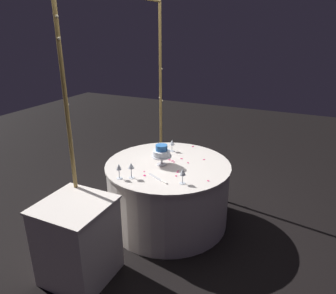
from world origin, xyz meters
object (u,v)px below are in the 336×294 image
(wine_glass_4, at_px, (119,168))
(tiered_cake, at_px, (162,152))
(side_table, at_px, (78,241))
(wine_glass_3, at_px, (183,173))
(wine_glass_2, at_px, (131,166))
(cake_knife, at_px, (159,179))
(wine_glass_0, at_px, (158,146))
(decorative_arch, at_px, (124,86))
(main_table, at_px, (168,193))
(wine_glass_1, at_px, (172,143))

(wine_glass_4, bearing_deg, tiered_cake, -25.81)
(tiered_cake, relative_size, wine_glass_4, 1.44)
(side_table, relative_size, wine_glass_4, 4.69)
(wine_glass_3, bearing_deg, wine_glass_2, 101.70)
(cake_knife, bearing_deg, wine_glass_3, -85.06)
(side_table, height_order, wine_glass_0, wine_glass_0)
(decorative_arch, distance_m, wine_glass_2, 0.91)
(main_table, relative_size, wine_glass_2, 8.54)
(wine_glass_4, bearing_deg, wine_glass_2, -57.99)
(decorative_arch, distance_m, tiered_cake, 0.83)
(main_table, xyz_separation_m, wine_glass_3, (-0.36, -0.33, 0.48))
(cake_knife, bearing_deg, wine_glass_1, 14.94)
(wine_glass_4, bearing_deg, wine_glass_0, -6.58)
(wine_glass_2, xyz_separation_m, wine_glass_4, (-0.06, 0.10, -0.01))
(tiered_cake, xyz_separation_m, wine_glass_4, (-0.48, 0.23, -0.03))
(wine_glass_0, xyz_separation_m, wine_glass_3, (-0.53, -0.53, -0.01))
(side_table, xyz_separation_m, wine_glass_4, (0.61, -0.06, 0.47))
(wine_glass_2, relative_size, wine_glass_3, 1.04)
(wine_glass_0, height_order, wine_glass_4, wine_glass_0)
(wine_glass_1, relative_size, wine_glass_2, 0.90)
(decorative_arch, relative_size, side_table, 3.26)
(wine_glass_0, relative_size, wine_glass_4, 1.04)
(wine_glass_1, distance_m, cake_knife, 0.79)
(wine_glass_1, bearing_deg, wine_glass_4, 169.54)
(tiered_cake, xyz_separation_m, wine_glass_1, (0.42, 0.07, -0.04))
(main_table, distance_m, tiered_cake, 0.52)
(wine_glass_2, distance_m, cake_knife, 0.30)
(decorative_arch, bearing_deg, side_table, -170.84)
(main_table, distance_m, wine_glass_3, 0.69)
(main_table, relative_size, wine_glass_1, 9.50)
(tiered_cake, bearing_deg, decorative_arch, 83.81)
(wine_glass_0, bearing_deg, tiered_cake, -145.00)
(decorative_arch, bearing_deg, tiered_cake, -96.19)
(wine_glass_0, bearing_deg, cake_knife, -152.52)
(wine_glass_0, relative_size, wine_glass_1, 1.15)
(wine_glass_2, distance_m, wine_glass_3, 0.52)
(tiered_cake, distance_m, cake_knife, 0.39)
(tiered_cake, bearing_deg, wine_glass_2, 162.57)
(decorative_arch, distance_m, wine_glass_4, 0.92)
(tiered_cake, bearing_deg, cake_knife, -158.05)
(main_table, xyz_separation_m, tiered_cake, (-0.05, 0.05, 0.51))
(decorative_arch, height_order, tiered_cake, decorative_arch)
(main_table, height_order, wine_glass_4, wine_glass_4)
(decorative_arch, xyz_separation_m, tiered_cake, (-0.05, -0.48, -0.68))
(side_table, xyz_separation_m, tiered_cake, (1.09, -0.29, 0.50))
(wine_glass_0, bearing_deg, wine_glass_4, 173.42)
(side_table, bearing_deg, wine_glass_3, -40.96)
(wine_glass_1, relative_size, cake_knife, 0.53)
(main_table, bearing_deg, wine_glass_2, 158.59)
(decorative_arch, relative_size, wine_glass_0, 14.69)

